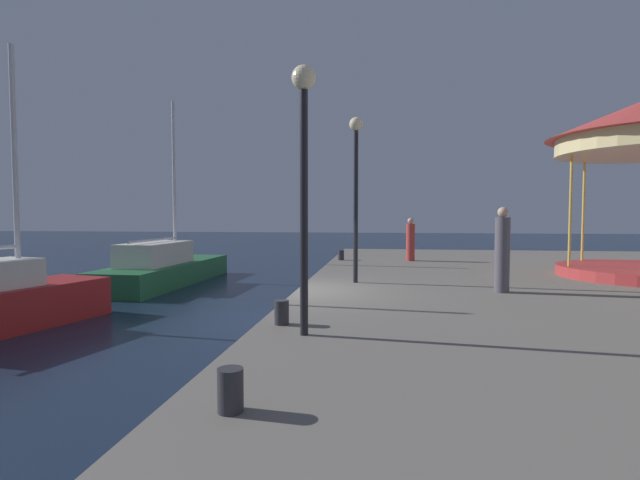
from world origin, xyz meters
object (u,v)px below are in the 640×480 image
(lamp_post_near_edge, at_px, (304,150))
(person_by_the_water, at_px, (502,252))
(sailboat_green, at_px, (164,268))
(lamp_post_mid_promenade, at_px, (356,170))
(person_far_corner, at_px, (410,241))
(bollard_north, at_px, (341,255))
(bollard_center, at_px, (282,312))
(bollard_south, at_px, (230,390))

(lamp_post_near_edge, bearing_deg, person_by_the_water, 49.10)
(sailboat_green, xyz_separation_m, lamp_post_mid_promenade, (7.42, -4.12, 3.17))
(lamp_post_near_edge, relative_size, person_by_the_water, 2.00)
(lamp_post_near_edge, relative_size, person_far_corner, 2.35)
(bollard_north, relative_size, person_by_the_water, 0.20)
(lamp_post_mid_promenade, height_order, person_by_the_water, lamp_post_mid_promenade)
(sailboat_green, relative_size, person_far_corner, 4.39)
(bollard_center, height_order, person_far_corner, person_far_corner)
(bollard_center, bearing_deg, sailboat_green, 125.37)
(lamp_post_mid_promenade, height_order, person_far_corner, lamp_post_mid_promenade)
(lamp_post_mid_promenade, relative_size, bollard_south, 10.94)
(person_far_corner, relative_size, person_by_the_water, 0.85)
(bollard_south, height_order, person_by_the_water, person_by_the_water)
(sailboat_green, height_order, lamp_post_mid_promenade, sailboat_green)
(lamp_post_near_edge, distance_m, person_far_corner, 12.41)
(lamp_post_near_edge, xyz_separation_m, person_by_the_water, (3.91, 4.52, -1.82))
(bollard_north, xyz_separation_m, person_by_the_water, (4.42, -7.41, 0.74))
(person_by_the_water, bearing_deg, sailboat_green, 154.20)
(bollard_center, relative_size, person_far_corner, 0.24)
(bollard_south, bearing_deg, person_far_corner, 80.70)
(bollard_center, distance_m, person_far_corner, 11.75)
(sailboat_green, distance_m, bollard_north, 6.83)
(bollard_center, bearing_deg, person_by_the_water, 41.52)
(sailboat_green, relative_size, bollard_south, 18.60)
(lamp_post_mid_promenade, bearing_deg, lamp_post_near_edge, -94.41)
(lamp_post_near_edge, distance_m, bollard_center, 2.67)
(sailboat_green, distance_m, lamp_post_near_edge, 12.37)
(sailboat_green, height_order, person_far_corner, sailboat_green)
(sailboat_green, bearing_deg, lamp_post_mid_promenade, -29.06)
(lamp_post_mid_promenade, bearing_deg, person_far_corner, 74.30)
(person_far_corner, bearing_deg, lamp_post_near_edge, -100.49)
(bollard_center, bearing_deg, lamp_post_mid_promenade, 79.67)
(bollard_center, relative_size, bollard_north, 1.00)
(lamp_post_near_edge, xyz_separation_m, person_far_corner, (2.23, 12.05, -1.96))
(bollard_south, bearing_deg, lamp_post_mid_promenade, 85.68)
(sailboat_green, bearing_deg, bollard_center, -54.63)
(lamp_post_mid_promenade, xyz_separation_m, person_by_the_water, (3.48, -1.15, -2.05))
(lamp_post_mid_promenade, bearing_deg, bollard_north, 98.60)
(bollard_center, height_order, bollard_south, same)
(sailboat_green, distance_m, person_far_corner, 9.54)
(lamp_post_mid_promenade, distance_m, bollard_center, 5.83)
(bollard_south, relative_size, person_by_the_water, 0.20)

